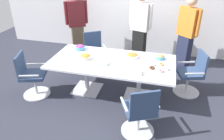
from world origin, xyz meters
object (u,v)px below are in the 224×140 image
office_chair_0 (140,114)px  snack_bowl_candy_mix (80,47)px  person_standing_0 (77,23)px  snack_bowl_cookies (160,57)px  office_chair_1 (191,75)px  office_chair_2 (94,53)px  conference_table (112,67)px  office_chair_3 (31,77)px  napkin_pile (137,73)px  plate_stack (104,63)px  person_standing_1 (140,27)px  person_standing_2 (187,32)px  snack_bowl_pretzels (132,56)px  donut_platter (159,67)px  snack_bowl_chips_orange (85,57)px

office_chair_0 → snack_bowl_candy_mix: (-1.52, 1.36, 0.40)m
person_standing_0 → snack_bowl_cookies: bearing=117.2°
office_chair_0 → snack_bowl_candy_mix: office_chair_0 is taller
office_chair_1 → snack_bowl_cookies: (-0.66, -0.14, 0.39)m
snack_bowl_cookies → office_chair_2: bearing=156.9°
snack_bowl_candy_mix → conference_table: bearing=-24.0°
conference_table → office_chair_3: office_chair_3 is taller
office_chair_0 → napkin_pile: (-0.16, 0.62, 0.37)m
plate_stack → conference_table: bearing=57.4°
person_standing_1 → napkin_pile: person_standing_1 is taller
snack_bowl_cookies → napkin_pile: 0.78m
plate_stack → office_chair_3: bearing=-169.2°
conference_table → person_standing_0: size_ratio=1.36×
office_chair_2 → conference_table: bearing=93.1°
conference_table → snack_bowl_candy_mix: snack_bowl_candy_mix is taller
person_standing_0 → person_standing_2: bearing=146.6°
snack_bowl_candy_mix → snack_bowl_cookies: snack_bowl_candy_mix is taller
snack_bowl_pretzels → snack_bowl_candy_mix: snack_bowl_candy_mix is taller
conference_table → snack_bowl_candy_mix: 0.90m
snack_bowl_candy_mix → donut_platter: snack_bowl_candy_mix is taller
snack_bowl_chips_orange → donut_platter: snack_bowl_chips_orange is taller
person_standing_0 → plate_stack: (1.30, -1.84, -0.15)m
snack_bowl_pretzels → office_chair_0: bearing=-74.1°
office_chair_3 → snack_bowl_candy_mix: size_ratio=4.36×
snack_bowl_cookies → plate_stack: snack_bowl_cookies is taller
office_chair_0 → office_chair_1: bearing=33.7°
office_chair_0 → napkin_pile: 0.74m
conference_table → person_standing_2: (1.43, 1.62, 0.30)m
office_chair_0 → office_chair_2: bearing=99.2°
office_chair_2 → person_standing_0: 1.10m
person_standing_0 → person_standing_1: 1.71m
person_standing_1 → donut_platter: size_ratio=4.87×
office_chair_3 → snack_bowl_pretzels: bearing=92.9°
office_chair_3 → donut_platter: size_ratio=2.44×
office_chair_3 → person_standing_1: (1.84, 2.15, 0.55)m
office_chair_3 → snack_bowl_cookies: 2.59m
office_chair_2 → person_standing_2: 2.29m
conference_table → snack_bowl_candy_mix: size_ratio=11.50×
office_chair_2 → snack_bowl_cookies: (1.61, -0.69, 0.39)m
office_chair_1 → office_chair_2: size_ratio=1.00×
donut_platter → snack_bowl_cookies: bearing=90.1°
office_chair_2 → snack_bowl_candy_mix: (-0.09, -0.64, 0.40)m
person_standing_2 → snack_bowl_cookies: person_standing_2 is taller
snack_bowl_chips_orange → office_chair_0: bearing=-37.2°
person_standing_0 → snack_bowl_chips_orange: person_standing_0 is taller
snack_bowl_candy_mix → plate_stack: snack_bowl_candy_mix is taller
office_chair_1 → person_standing_2: bearing=-10.8°
snack_bowl_chips_orange → donut_platter: bearing=-0.4°
office_chair_0 → office_chair_3: size_ratio=1.00×
person_standing_1 → person_standing_2: bearing=-166.3°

